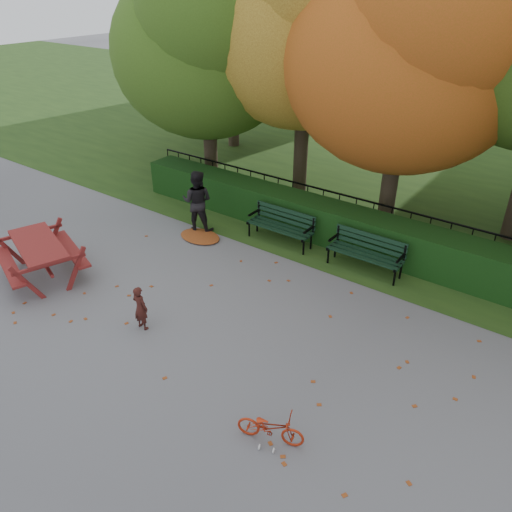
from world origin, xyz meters
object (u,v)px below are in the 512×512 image
Objects in this scene: bench_left at (282,223)px; adult at (197,201)px; tree_c at (420,42)px; bicycle at (271,427)px; tree_a at (209,39)px; picnic_table at (39,250)px; child at (140,308)px; bench_right at (367,250)px; tree_b at (314,6)px.

adult is at bearing -159.96° from bench_left.
tree_c is 4.44× the size of bench_left.
tree_c reaches higher than bicycle.
picnic_table is (0.38, -6.59, -3.83)m from tree_a.
bench_left is at bearing 13.06° from bicycle.
picnic_table reaches higher than bench_left.
tree_a reaches higher than bench_left.
tree_c reaches higher than bench_left.
picnic_table is 2.39× the size of bicycle.
tree_a reaches higher than child.
tree_c is 4.44× the size of bench_right.
bicycle is at bearing 167.41° from child.
bench_right is at bearing 0.00° from bench_left.
bench_left is 6.46m from bicycle.
adult is 7.33m from bicycle.
tree_c is at bearing 70.10° from picnic_table.
tree_a is 5.89m from bench_left.
bench_left is 1.00× the size of bench_right.
tree_c is 4.87m from bench_right.
bench_right is at bearing -40.67° from tree_b.
tree_b reaches higher than bicycle.
child is 3.72m from bicycle.
bicycle is at bearing -80.43° from tree_c.
tree_a is 7.69m from bench_right.
bench_right is at bearing -16.61° from tree_a.
bench_right is at bearing -83.30° from tree_c.
adult reaches higher than child.
tree_b is (2.74, 1.17, 0.88)m from tree_a.
bench_right is at bearing 165.71° from adult.
tree_a is 7.15× the size of bicycle.
adult is (-1.99, 3.90, 0.38)m from child.
tree_b is 3.42m from tree_c.
tree_c is 3.20× the size of picnic_table.
picnic_table is (-5.91, -4.72, 0.17)m from bench_right.
child is (-2.61, -4.70, -0.04)m from bench_right.
bench_left and bench_right have the same top height.
picnic_table is at bearing -128.98° from tree_c.
bench_left is (3.89, -1.88, -4.00)m from tree_a.
bench_right is 1.87× the size of child.
bench_right is (6.29, -1.88, -4.00)m from tree_a.
tree_a is 7.63m from picnic_table.
tree_b reaches higher than picnic_table.
tree_c is (3.28, -0.78, -0.58)m from tree_b.
tree_b is 3.52× the size of picnic_table.
tree_c is (6.02, 0.38, 0.30)m from tree_a.
tree_c is 7.64× the size of bicycle.
bench_left is 2.36m from adult.
picnic_table and child have the same top height.
picnic_table is (-3.51, -4.72, 0.17)m from bench_left.
bicycle is (5.63, -4.66, -0.58)m from adult.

